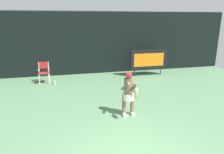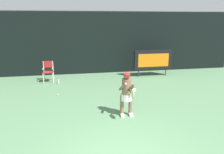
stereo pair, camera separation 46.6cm
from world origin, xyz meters
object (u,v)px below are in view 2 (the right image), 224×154
at_px(water_bottle, 58,81).
at_px(tennis_racket, 132,94).
at_px(scoreboard, 153,60).
at_px(umpire_chair, 48,70).
at_px(tennis_player, 127,92).
at_px(tennis_ball_loose, 58,95).

bearing_deg(water_bottle, tennis_racket, -60.46).
xyz_separation_m(scoreboard, water_bottle, (-5.27, -0.55, -0.82)).
xyz_separation_m(umpire_chair, tennis_racket, (3.15, -5.08, 0.36)).
xyz_separation_m(water_bottle, tennis_player, (2.58, -4.11, 0.72)).
relative_size(tennis_player, tennis_racket, 2.54).
xyz_separation_m(water_bottle, tennis_racket, (2.63, -4.64, 0.85)).
bearing_deg(tennis_ball_loose, scoreboard, 24.18).
bearing_deg(umpire_chair, water_bottle, -40.10).
height_order(scoreboard, umpire_chair, scoreboard).
bearing_deg(umpire_chair, tennis_ball_loose, -74.58).
distance_m(scoreboard, tennis_player, 5.38).
height_order(tennis_player, tennis_racket, tennis_player).
distance_m(umpire_chair, tennis_racket, 5.98).
height_order(scoreboard, tennis_racket, scoreboard).
bearing_deg(umpire_chair, scoreboard, 1.14).
relative_size(water_bottle, tennis_racket, 0.44).
distance_m(scoreboard, tennis_racket, 5.82).
xyz_separation_m(scoreboard, tennis_player, (-2.69, -4.66, -0.10)).
distance_m(scoreboard, water_bottle, 5.36).
bearing_deg(tennis_racket, umpire_chair, 141.73).
bearing_deg(tennis_racket, scoreboard, 82.98).
bearing_deg(scoreboard, tennis_racket, -116.95).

